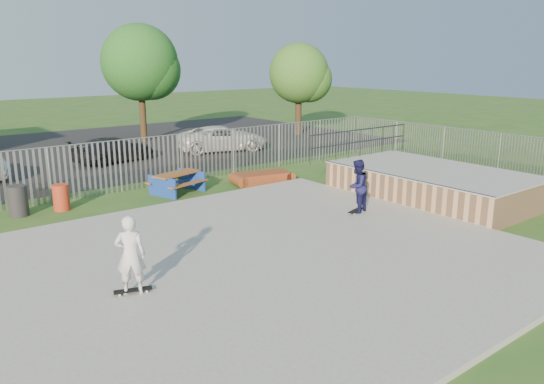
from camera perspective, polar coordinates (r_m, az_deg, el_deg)
ground at (r=13.14m, az=-4.25°, el=-8.26°), size 120.00×120.00×0.00m
concrete_slab at (r=13.11m, az=-4.26°, el=-7.96°), size 15.00×12.00×0.15m
quarter_pipe at (r=20.20m, az=16.78°, el=0.90°), size 5.50×7.05×2.19m
fence at (r=17.08m, az=-10.22°, el=0.42°), size 26.04×16.02×2.00m
picnic_table at (r=20.45m, az=-10.16°, el=0.99°), size 2.19×1.96×0.78m
funbox at (r=21.79m, az=-1.07°, el=1.55°), size 2.33×1.51×0.43m
trash_bin_red at (r=19.20m, az=-21.73°, el=-0.54°), size 0.53×0.53×0.89m
trash_bin_grey at (r=19.07m, az=-25.64°, el=-0.87°), size 0.60×0.60×1.01m
parking_lot at (r=30.28m, az=-24.99°, el=3.44°), size 40.00×18.00×0.02m
car_dark at (r=27.15m, az=-16.65°, el=4.40°), size 4.46×2.55×1.22m
car_white at (r=29.27m, az=-5.33°, el=5.76°), size 5.33×3.54×1.36m
tree_mid at (r=33.21m, az=-14.04°, el=13.34°), size 4.52×4.52×6.97m
tree_right at (r=35.04m, az=2.90°, el=12.61°), size 3.85×3.85×5.93m
skateboard_a at (r=17.40m, az=9.03°, el=-2.03°), size 0.82×0.42×0.08m
skateboard_b at (r=11.88m, az=-14.72°, el=-10.28°), size 0.82×0.45×0.08m
skater_navy at (r=17.19m, az=9.14°, el=0.61°), size 0.99×0.86×1.73m
skater_white at (r=11.57m, az=-14.98°, el=-6.55°), size 0.75×0.67×1.73m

